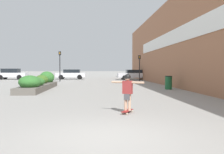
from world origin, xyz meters
TOP-DOWN VIEW (x-y plane):
  - ground_plane at (0.00, 0.00)m, footprint 300.00×300.00m
  - building_wall_right at (6.54, 15.55)m, footprint 0.67×45.38m
  - planter_box at (-4.51, 13.19)m, footprint 1.51×8.34m
  - skateboard at (0.83, 3.02)m, footprint 0.54×0.80m
  - skateboarder at (0.83, 3.02)m, footprint 1.10×0.62m
  - trash_bin at (5.25, 12.91)m, footprint 0.55×0.55m
  - car_leftmost at (5.18, 29.33)m, footprint 4.57×2.04m
  - car_center_left at (-12.54, 31.72)m, footprint 4.23×2.07m
  - car_center_right at (13.27, 30.46)m, footprint 4.63×2.04m
  - car_rightmost at (-3.89, 31.69)m, footprint 4.31×1.95m
  - traffic_light_left at (-4.60, 25.01)m, footprint 0.28×0.30m
  - traffic_light_right at (5.19, 25.09)m, footprint 0.28×0.30m

SIDE VIEW (x-z plane):
  - ground_plane at x=0.00m, z-range 0.00..0.00m
  - skateboard at x=0.83m, z-range 0.02..0.12m
  - planter_box at x=-4.51m, z-range -0.17..1.16m
  - trash_bin at x=5.25m, z-range 0.00..1.03m
  - car_center_right at x=13.27m, z-range 0.05..1.43m
  - car_leftmost at x=5.18m, z-range 0.06..1.48m
  - car_rightmost at x=-3.89m, z-range 0.05..1.50m
  - car_center_left at x=-12.54m, z-range 0.04..1.62m
  - skateboarder at x=0.83m, z-range 0.23..1.52m
  - traffic_light_right at x=5.19m, z-range 0.61..3.85m
  - traffic_light_left at x=-4.60m, z-range 0.65..4.32m
  - building_wall_right at x=6.54m, z-range 0.00..7.77m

